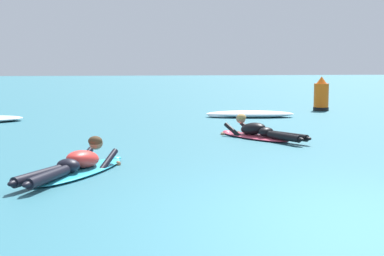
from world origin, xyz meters
The scene contains 5 objects.
ground_plane centered at (0.00, 10.00, 0.00)m, with size 120.00×120.00×0.00m, color #2D6B7A.
surfer_near centered at (-2.83, 2.80, 0.13)m, with size 1.66×2.55×0.53m.
surfer_far centered at (0.83, 6.04, 0.14)m, with size 1.49×2.43×0.54m.
whitewater_mid_left centered at (1.94, 10.66, 0.09)m, with size 2.72×1.30×0.20m.
channel_marker_buoy centered at (4.96, 12.51, 0.48)m, with size 0.52×0.52×1.16m.
Camera 1 is at (-2.51, -5.16, 1.58)m, focal length 51.55 mm.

